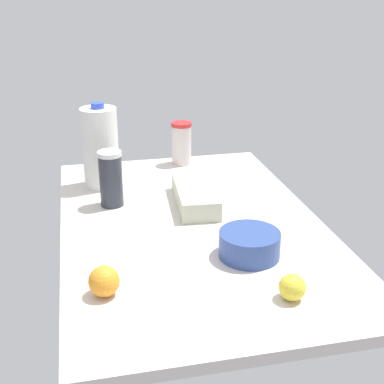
{
  "coord_description": "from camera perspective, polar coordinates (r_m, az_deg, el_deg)",
  "views": [
    {
      "loc": [
        138.97,
        -30.94,
        72.13
      ],
      "look_at": [
        0.0,
        0.0,
        13.0
      ],
      "focal_mm": 50.0,
      "sensor_mm": 36.0,
      "label": 1
    }
  ],
  "objects": [
    {
      "name": "tumbler_cup",
      "position": [
        2.05,
        -1.13,
        5.23
      ],
      "size": [
        7.75,
        7.75,
        16.28
      ],
      "color": "beige",
      "rests_on": "countertop"
    },
    {
      "name": "milk_jug",
      "position": [
        1.84,
        -9.75,
        4.7
      ],
      "size": [
        12.23,
        12.23,
        29.09
      ],
      "color": "white",
      "rests_on": "countertop"
    },
    {
      "name": "countertop",
      "position": [
        1.59,
        0.0,
        -3.83
      ],
      "size": [
        120.0,
        76.0,
        3.0
      ],
      "primitive_type": "cube",
      "color": "silver",
      "rests_on": "ground"
    },
    {
      "name": "orange_far_back",
      "position": [
        1.25,
        -9.36,
        -9.38
      ],
      "size": [
        7.21,
        7.21,
        7.21
      ],
      "primitive_type": "sphere",
      "color": "orange",
      "rests_on": "countertop"
    },
    {
      "name": "mixing_bowl",
      "position": [
        1.4,
        6.14,
        -5.57
      ],
      "size": [
        15.99,
        15.99,
        6.85
      ],
      "primitive_type": "cylinder",
      "color": "#30498D",
      "rests_on": "countertop"
    },
    {
      "name": "egg_carton",
      "position": [
        1.7,
        0.34,
        -0.34
      ],
      "size": [
        29.78,
        14.0,
        6.17
      ],
      "primitive_type": "cube",
      "rotation": [
        0.0,
        0.0,
        -0.07
      ],
      "color": "beige",
      "rests_on": "countertop"
    },
    {
      "name": "shaker_bottle",
      "position": [
        1.69,
        -8.65,
        1.43
      ],
      "size": [
        7.49,
        7.49,
        17.84
      ],
      "color": "#2F323D",
      "rests_on": "countertop"
    },
    {
      "name": "lemon_beside_bowl",
      "position": [
        1.24,
        10.64,
        -9.96
      ],
      "size": [
        6.21,
        6.21,
        6.21
      ],
      "primitive_type": "sphere",
      "color": "yellow",
      "rests_on": "countertop"
    }
  ]
}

